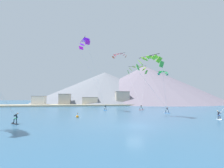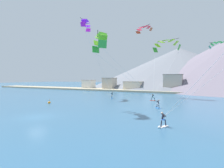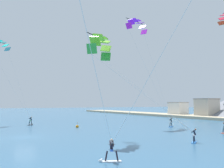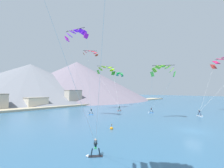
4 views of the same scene
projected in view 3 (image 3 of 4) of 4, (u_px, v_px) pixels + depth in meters
name	position (u px, v px, depth m)	size (l,w,h in m)	color
ground_plane	(26.00, 137.00, 31.91)	(400.00, 400.00, 0.00)	#336084
kitesurfer_near_lead	(194.00, 138.00, 27.70)	(1.36, 1.63, 1.63)	#337FDB
kitesurfer_mid_center	(171.00, 124.00, 45.92)	(1.19, 1.72, 1.76)	#337FDB
kitesurfer_far_left	(31.00, 122.00, 49.69)	(1.58, 1.44, 1.80)	black
kitesurfer_far_right	(109.00, 155.00, 18.53)	(1.08, 1.75, 1.76)	white
parafoil_kite_near_lead	(101.00, 45.00, 31.50)	(10.22, 10.02, 11.59)	green
parafoil_kite_mid_center	(137.00, 25.00, 51.84)	(8.40, 6.31, 20.29)	#C41DC7
race_marker_buoy	(77.00, 127.00, 44.81)	(0.56, 0.56, 1.02)	orange
shore_building_promenade_mid	(178.00, 109.00, 85.40)	(5.88, 4.44, 4.76)	silver
shore_building_old_town	(207.00, 108.00, 75.09)	(5.52, 5.54, 5.79)	#B7AD9E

